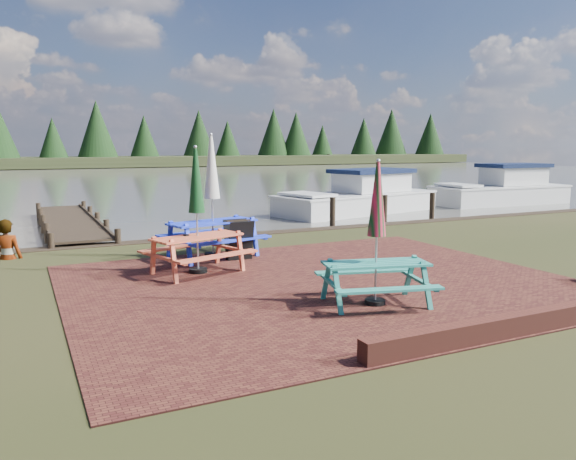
# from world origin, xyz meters

# --- Properties ---
(ground) EXTENTS (120.00, 120.00, 0.00)m
(ground) POSITION_xyz_m (0.00, 0.00, 0.00)
(ground) COLOR black
(ground) RESTS_ON ground
(paving) EXTENTS (9.00, 7.50, 0.02)m
(paving) POSITION_xyz_m (0.00, 1.00, 0.01)
(paving) COLOR #361411
(paving) RESTS_ON ground
(brick_wall) EXTENTS (6.21, 1.79, 0.30)m
(brick_wall) POSITION_xyz_m (2.15, -2.42, 0.15)
(brick_wall) COLOR #4C1E16
(brick_wall) RESTS_ON ground
(water) EXTENTS (120.00, 60.00, 0.02)m
(water) POSITION_xyz_m (0.00, 37.00, 0.00)
(water) COLOR #424038
(water) RESTS_ON ground
(far_treeline) EXTENTS (120.00, 10.00, 8.10)m
(far_treeline) POSITION_xyz_m (0.00, 66.00, 3.28)
(far_treeline) COLOR black
(far_treeline) RESTS_ON ground
(picnic_table_teal) EXTENTS (1.97, 1.84, 2.29)m
(picnic_table_teal) POSITION_xyz_m (0.07, -0.57, 0.80)
(picnic_table_teal) COLOR #298476
(picnic_table_teal) RESTS_ON ground
(picnic_table_red) EXTENTS (2.19, 2.06, 2.50)m
(picnic_table_red) POSITION_xyz_m (-1.81, 2.84, 0.88)
(picnic_table_red) COLOR #C65132
(picnic_table_red) RESTS_ON ground
(picnic_table_blue) EXTENTS (2.35, 2.19, 2.76)m
(picnic_table_blue) POSITION_xyz_m (-1.04, 4.21, 0.97)
(picnic_table_blue) COLOR #1B31CE
(picnic_table_blue) RESTS_ON ground
(chalkboard) EXTENTS (0.56, 0.53, 0.90)m
(chalkboard) POSITION_xyz_m (-0.62, 3.70, 0.46)
(chalkboard) COLOR black
(chalkboard) RESTS_ON ground
(jetty) EXTENTS (1.76, 9.08, 1.00)m
(jetty) POSITION_xyz_m (-3.50, 11.28, 0.11)
(jetty) COLOR black
(jetty) RESTS_ON ground
(boat_near) EXTENTS (7.50, 3.98, 1.93)m
(boat_near) POSITION_xyz_m (7.53, 11.34, 0.38)
(boat_near) COLOR beige
(boat_near) RESTS_ON ground
(boat_far) EXTENTS (6.68, 2.57, 2.06)m
(boat_far) POSITION_xyz_m (15.35, 11.32, 0.42)
(boat_far) COLOR beige
(boat_far) RESTS_ON ground
(person) EXTENTS (0.76, 0.63, 1.78)m
(person) POSITION_xyz_m (-5.26, 6.08, 0.89)
(person) COLOR gray
(person) RESTS_ON ground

